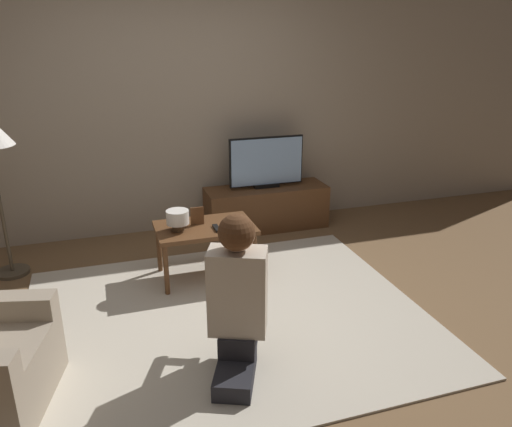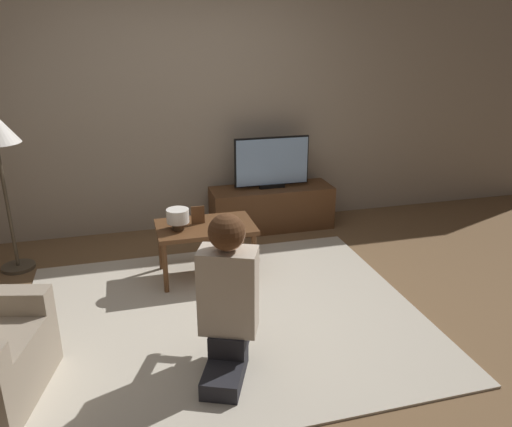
% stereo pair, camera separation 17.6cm
% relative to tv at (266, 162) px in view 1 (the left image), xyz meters
% --- Properties ---
extents(ground_plane, '(10.00, 10.00, 0.00)m').
position_rel_tv_xyz_m(ground_plane, '(-0.85, -1.63, -0.71)').
color(ground_plane, brown).
extents(wall_back, '(10.00, 0.06, 2.60)m').
position_rel_tv_xyz_m(wall_back, '(-0.85, 0.30, 0.59)').
color(wall_back, tan).
rests_on(wall_back, ground_plane).
extents(rug, '(2.84, 2.35, 0.02)m').
position_rel_tv_xyz_m(rug, '(-0.85, -1.63, -0.70)').
color(rug, beige).
rests_on(rug, ground_plane).
extents(tv_stand, '(1.27, 0.42, 0.44)m').
position_rel_tv_xyz_m(tv_stand, '(0.00, -0.00, -0.49)').
color(tv_stand, brown).
rests_on(tv_stand, ground_plane).
extents(tv, '(0.78, 0.08, 0.53)m').
position_rel_tv_xyz_m(tv, '(0.00, 0.00, 0.00)').
color(tv, black).
rests_on(tv, tv_stand).
extents(coffee_table, '(0.80, 0.51, 0.47)m').
position_rel_tv_xyz_m(coffee_table, '(-0.86, -0.94, -0.30)').
color(coffee_table, brown).
rests_on(coffee_table, ground_plane).
extents(person_kneeling, '(0.52, 0.79, 1.00)m').
position_rel_tv_xyz_m(person_kneeling, '(-0.93, -2.19, -0.18)').
color(person_kneeling, '#232328').
rests_on(person_kneeling, rug).
extents(picture_frame, '(0.11, 0.01, 0.15)m').
position_rel_tv_xyz_m(picture_frame, '(-0.90, -0.89, -0.17)').
color(picture_frame, brown).
rests_on(picture_frame, coffee_table).
extents(table_lamp, '(0.18, 0.18, 0.17)m').
position_rel_tv_xyz_m(table_lamp, '(-1.08, -0.97, -0.14)').
color(table_lamp, '#4C3823').
rests_on(table_lamp, coffee_table).
extents(remote, '(0.04, 0.15, 0.02)m').
position_rel_tv_xyz_m(remote, '(-0.78, -1.04, -0.24)').
color(remote, black).
rests_on(remote, coffee_table).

